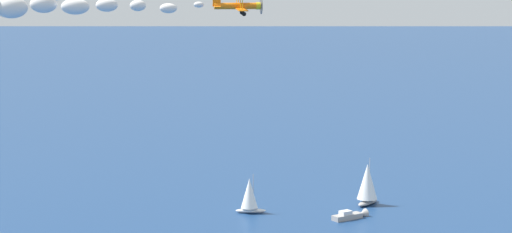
{
  "coord_description": "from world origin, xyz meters",
  "views": [
    {
      "loc": [
        60.81,
        -123.5,
        46.49
      ],
      "look_at": [
        -1.03,
        -0.77,
        26.85
      ],
      "focal_mm": 66.12,
      "sensor_mm": 36.0,
      "label": 1
    }
  ],
  "objects_px": {
    "sailboat_offshore": "(367,184)",
    "sailboat_far_stbd": "(250,195)",
    "motorboat_mid_cluster": "(352,215)",
    "biplane_wingman": "(239,5)"
  },
  "relations": [
    {
      "from": "sailboat_offshore",
      "to": "sailboat_far_stbd",
      "type": "bearing_deg",
      "value": -137.78
    },
    {
      "from": "sailboat_far_stbd",
      "to": "motorboat_mid_cluster",
      "type": "height_order",
      "value": "sailboat_far_stbd"
    },
    {
      "from": "sailboat_far_stbd",
      "to": "sailboat_offshore",
      "type": "relative_size",
      "value": 0.81
    },
    {
      "from": "motorboat_mid_cluster",
      "to": "sailboat_far_stbd",
      "type": "bearing_deg",
      "value": -166.33
    },
    {
      "from": "sailboat_offshore",
      "to": "motorboat_mid_cluster",
      "type": "bearing_deg",
      "value": -84.21
    },
    {
      "from": "motorboat_mid_cluster",
      "to": "sailboat_offshore",
      "type": "bearing_deg",
      "value": 95.79
    },
    {
      "from": "sailboat_far_stbd",
      "to": "motorboat_mid_cluster",
      "type": "distance_m",
      "value": 21.05
    },
    {
      "from": "motorboat_mid_cluster",
      "to": "biplane_wingman",
      "type": "bearing_deg",
      "value": -85.41
    },
    {
      "from": "sailboat_far_stbd",
      "to": "biplane_wingman",
      "type": "bearing_deg",
      "value": -64.24
    },
    {
      "from": "sailboat_far_stbd",
      "to": "motorboat_mid_cluster",
      "type": "xyz_separation_m",
      "value": [
        20.24,
        4.92,
        -3.05
      ]
    }
  ]
}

